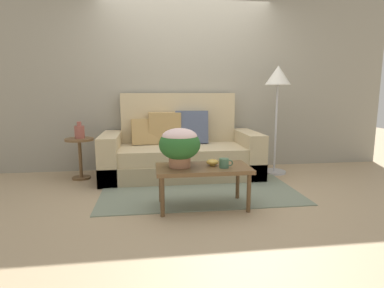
{
  "coord_description": "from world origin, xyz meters",
  "views": [
    {
      "loc": [
        -0.57,
        -3.67,
        1.16
      ],
      "look_at": [
        -0.07,
        -0.04,
        0.56
      ],
      "focal_mm": 29.25,
      "sensor_mm": 36.0,
      "label": 1
    }
  ],
  "objects_px": {
    "side_table": "(80,151)",
    "floor_lamp": "(278,86)",
    "potted_plant": "(180,144)",
    "snack_bowl": "(212,162)",
    "table_vase": "(80,131)",
    "coffee_mug": "(224,163)",
    "couch": "(180,151)",
    "coffee_table": "(203,171)"
  },
  "relations": [
    {
      "from": "side_table",
      "to": "coffee_mug",
      "type": "height_order",
      "value": "side_table"
    },
    {
      "from": "coffee_table",
      "to": "side_table",
      "type": "bearing_deg",
      "value": 138.74
    },
    {
      "from": "potted_plant",
      "to": "snack_bowl",
      "type": "xyz_separation_m",
      "value": [
        0.33,
        0.01,
        -0.2
      ]
    },
    {
      "from": "side_table",
      "to": "floor_lamp",
      "type": "bearing_deg",
      "value": -1.07
    },
    {
      "from": "snack_bowl",
      "to": "table_vase",
      "type": "distance_m",
      "value": 2.02
    },
    {
      "from": "coffee_table",
      "to": "coffee_mug",
      "type": "relative_size",
      "value": 6.77
    },
    {
      "from": "couch",
      "to": "floor_lamp",
      "type": "distance_m",
      "value": 1.65
    },
    {
      "from": "table_vase",
      "to": "coffee_mug",
      "type": "bearing_deg",
      "value": -39.88
    },
    {
      "from": "coffee_table",
      "to": "table_vase",
      "type": "distance_m",
      "value": 1.97
    },
    {
      "from": "couch",
      "to": "snack_bowl",
      "type": "xyz_separation_m",
      "value": [
        0.21,
        -1.28,
        0.12
      ]
    },
    {
      "from": "potted_plant",
      "to": "coffee_mug",
      "type": "bearing_deg",
      "value": -13.32
    },
    {
      "from": "coffee_table",
      "to": "potted_plant",
      "type": "distance_m",
      "value": 0.37
    },
    {
      "from": "potted_plant",
      "to": "coffee_table",
      "type": "bearing_deg",
      "value": -4.94
    },
    {
      "from": "floor_lamp",
      "to": "potted_plant",
      "type": "relative_size",
      "value": 3.73
    },
    {
      "from": "coffee_table",
      "to": "snack_bowl",
      "type": "relative_size",
      "value": 7.49
    },
    {
      "from": "coffee_table",
      "to": "snack_bowl",
      "type": "height_order",
      "value": "snack_bowl"
    },
    {
      "from": "coffee_mug",
      "to": "table_vase",
      "type": "relative_size",
      "value": 0.62
    },
    {
      "from": "side_table",
      "to": "table_vase",
      "type": "relative_size",
      "value": 2.49
    },
    {
      "from": "side_table",
      "to": "coffee_table",
      "type": "bearing_deg",
      "value": -41.26
    },
    {
      "from": "couch",
      "to": "table_vase",
      "type": "relative_size",
      "value": 9.65
    },
    {
      "from": "potted_plant",
      "to": "table_vase",
      "type": "xyz_separation_m",
      "value": [
        -1.22,
        1.28,
        -0.02
      ]
    },
    {
      "from": "coffee_mug",
      "to": "floor_lamp",
      "type": "bearing_deg",
      "value": 50.81
    },
    {
      "from": "coffee_mug",
      "to": "table_vase",
      "type": "height_order",
      "value": "table_vase"
    },
    {
      "from": "coffee_mug",
      "to": "table_vase",
      "type": "distance_m",
      "value": 2.16
    },
    {
      "from": "coffee_mug",
      "to": "snack_bowl",
      "type": "distance_m",
      "value": 0.15
    },
    {
      "from": "couch",
      "to": "potted_plant",
      "type": "height_order",
      "value": "couch"
    },
    {
      "from": "couch",
      "to": "snack_bowl",
      "type": "height_order",
      "value": "couch"
    },
    {
      "from": "coffee_table",
      "to": "potted_plant",
      "type": "height_order",
      "value": "potted_plant"
    },
    {
      "from": "floor_lamp",
      "to": "snack_bowl",
      "type": "bearing_deg",
      "value": -134.08
    },
    {
      "from": "coffee_table",
      "to": "floor_lamp",
      "type": "height_order",
      "value": "floor_lamp"
    },
    {
      "from": "potted_plant",
      "to": "table_vase",
      "type": "relative_size",
      "value": 1.84
    },
    {
      "from": "coffee_mug",
      "to": "snack_bowl",
      "type": "bearing_deg",
      "value": 131.63
    },
    {
      "from": "coffee_table",
      "to": "potted_plant",
      "type": "relative_size",
      "value": 2.29
    },
    {
      "from": "couch",
      "to": "coffee_table",
      "type": "bearing_deg",
      "value": -85.46
    },
    {
      "from": "floor_lamp",
      "to": "coffee_mug",
      "type": "relative_size",
      "value": 11.01
    },
    {
      "from": "couch",
      "to": "coffee_table",
      "type": "distance_m",
      "value": 1.31
    },
    {
      "from": "couch",
      "to": "side_table",
      "type": "xyz_separation_m",
      "value": [
        -1.36,
        -0.02,
        0.04
      ]
    },
    {
      "from": "couch",
      "to": "snack_bowl",
      "type": "bearing_deg",
      "value": -80.88
    },
    {
      "from": "couch",
      "to": "coffee_mug",
      "type": "height_order",
      "value": "couch"
    },
    {
      "from": "potted_plant",
      "to": "coffee_mug",
      "type": "height_order",
      "value": "potted_plant"
    },
    {
      "from": "coffee_table",
      "to": "coffee_mug",
      "type": "height_order",
      "value": "coffee_mug"
    },
    {
      "from": "potted_plant",
      "to": "snack_bowl",
      "type": "distance_m",
      "value": 0.39
    }
  ]
}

